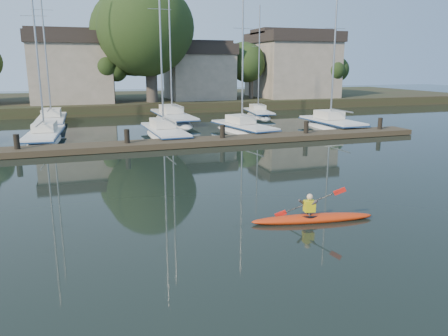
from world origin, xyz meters
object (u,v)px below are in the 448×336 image
object	(u,v)px
sailboat_2	(165,139)
sailboat_7	(258,118)
sailboat_3	(243,135)
sailboat_5	(52,127)
sailboat_6	(173,123)
dock	(177,143)
sailboat_4	(331,131)
kayak	(312,217)
sailboat_1	(45,144)

from	to	relation	value
sailboat_2	sailboat_7	xyz separation A→B (m)	(11.22, 9.66, 0.01)
sailboat_2	sailboat_3	bearing A→B (deg)	-0.10
sailboat_5	sailboat_6	size ratio (longest dim) A/B	0.89
sailboat_6	sailboat_7	world-z (taller)	sailboat_6
dock	sailboat_7	world-z (taller)	sailboat_7
sailboat_2	sailboat_4	world-z (taller)	sailboat_2
kayak	sailboat_3	size ratio (longest dim) A/B	0.32
sailboat_2	kayak	bearing A→B (deg)	-88.03
dock	sailboat_4	world-z (taller)	sailboat_4
sailboat_1	sailboat_3	bearing A→B (deg)	1.66
sailboat_5	sailboat_7	distance (m)	19.03
sailboat_7	sailboat_2	bearing A→B (deg)	-130.19
sailboat_7	sailboat_4	bearing A→B (deg)	-68.11
sailboat_3	dock	bearing A→B (deg)	-156.11
sailboat_3	sailboat_7	size ratio (longest dim) A/B	1.12
sailboat_5	sailboat_7	xyz separation A→B (m)	(19.02, 0.45, 0.03)
sailboat_4	sailboat_7	bearing A→B (deg)	101.80
sailboat_2	sailboat_6	bearing A→B (deg)	72.06
kayak	dock	bearing A→B (deg)	104.19
sailboat_4	sailboat_5	distance (m)	23.15
sailboat_4	sailboat_3	bearing A→B (deg)	177.15
kayak	sailboat_4	xyz separation A→B (m)	(12.13, 18.29, -0.37)
sailboat_1	sailboat_3	size ratio (longest dim) A/B	1.06
kayak	sailboat_3	distance (m)	19.12
sailboat_5	sailboat_6	world-z (taller)	sailboat_6
sailboat_3	sailboat_7	distance (m)	10.79
sailboat_3	sailboat_7	world-z (taller)	sailboat_3
kayak	sailboat_6	size ratio (longest dim) A/B	0.23
sailboat_2	sailboat_6	xyz separation A→B (m)	(2.39, 8.42, -0.02)
sailboat_2	sailboat_5	world-z (taller)	sailboat_5
dock	kayak	bearing A→B (deg)	-84.96
kayak	sailboat_2	bearing A→B (deg)	103.19
kayak	sailboat_5	world-z (taller)	sailboat_5
sailboat_4	sailboat_5	size ratio (longest dim) A/B	0.84
dock	sailboat_3	xyz separation A→B (m)	(6.00, 4.07, -0.40)
kayak	sailboat_6	bearing A→B (deg)	96.80
sailboat_4	sailboat_6	distance (m)	13.90
sailboat_1	sailboat_4	size ratio (longest dim) A/B	1.03
sailboat_2	sailboat_6	size ratio (longest dim) A/B	0.83
sailboat_3	sailboat_2	bearing A→B (deg)	171.68
sailboat_2	sailboat_7	distance (m)	14.81
kayak	sailboat_4	world-z (taller)	sailboat_4
sailboat_4	sailboat_5	world-z (taller)	sailboat_5
dock	sailboat_4	distance (m)	13.95
sailboat_6	sailboat_7	bearing A→B (deg)	6.37
sailboat_6	sailboat_7	size ratio (longest dim) A/B	1.54
sailboat_1	sailboat_6	distance (m)	12.77
sailboat_4	sailboat_6	bearing A→B (deg)	141.56
kayak	sailboat_3	bearing A→B (deg)	84.84
sailboat_3	sailboat_6	bearing A→B (deg)	103.55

